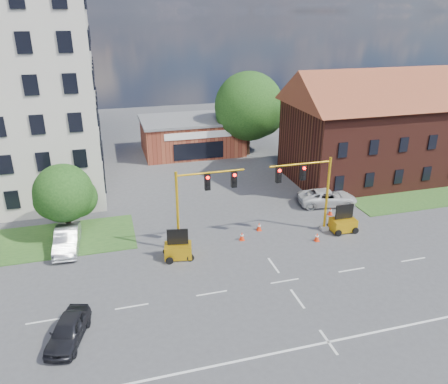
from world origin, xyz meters
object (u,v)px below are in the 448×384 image
at_px(trailer_west, 178,249).
at_px(sedan_dark, 68,330).
at_px(pickup_white, 327,197).
at_px(trailer_east, 343,223).
at_px(signal_mast_east, 309,187).
at_px(signal_mast_west, 200,199).

relative_size(trailer_west, sedan_dark, 0.55).
height_order(pickup_white, sedan_dark, pickup_white).
bearing_deg(sedan_dark, trailer_west, 60.19).
bearing_deg(trailer_east, signal_mast_east, 167.95).
relative_size(signal_mast_west, trailer_west, 2.81).
bearing_deg(trailer_west, trailer_east, 12.66).
height_order(signal_mast_east, sedan_dark, signal_mast_east).
distance_m(signal_mast_east, sedan_dark, 19.85).
bearing_deg(trailer_east, signal_mast_west, 177.03).
relative_size(signal_mast_west, signal_mast_east, 1.00).
xyz_separation_m(signal_mast_west, pickup_white, (12.97, 4.41, -3.17)).
distance_m(signal_mast_west, signal_mast_east, 8.71).
xyz_separation_m(signal_mast_west, trailer_west, (-1.91, -1.15, -3.23)).
bearing_deg(signal_mast_west, sedan_dark, -138.59).
bearing_deg(trailer_east, pickup_white, 75.88).
distance_m(trailer_west, trailer_east, 13.60).
height_order(signal_mast_west, sedan_dark, signal_mast_west).
xyz_separation_m(signal_mast_west, signal_mast_east, (8.71, 0.00, 0.00)).
distance_m(signal_mast_west, pickup_white, 14.06).
height_order(trailer_west, pickup_white, trailer_west).
relative_size(signal_mast_east, sedan_dark, 1.56).
height_order(signal_mast_east, pickup_white, signal_mast_east).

